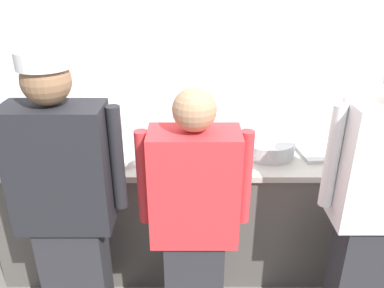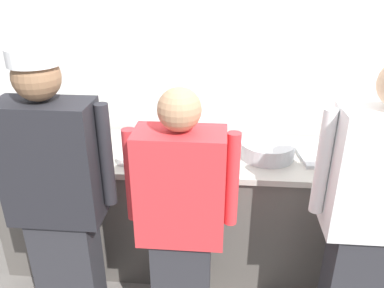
{
  "view_description": "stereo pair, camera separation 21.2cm",
  "coord_description": "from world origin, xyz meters",
  "px_view_note": "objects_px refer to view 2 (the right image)",
  "views": [
    {
      "loc": [
        -0.11,
        -2.01,
        2.08
      ],
      "look_at": [
        -0.1,
        0.39,
        0.97
      ],
      "focal_mm": 35.7,
      "sensor_mm": 36.0,
      "label": 1
    },
    {
      "loc": [
        0.1,
        -2.0,
        2.08
      ],
      "look_at": [
        -0.1,
        0.39,
        0.97
      ],
      "focal_mm": 35.7,
      "sensor_mm": 36.0,
      "label": 2
    }
  ],
  "objects_px": {
    "chef_near_left": "(58,200)",
    "deli_cup": "(73,153)",
    "ramekin_yellow_sauce": "(200,158)",
    "squeeze_bottle_secondary": "(382,137)",
    "mixing_bowl_steel": "(267,149)",
    "sheet_tray": "(339,156)",
    "squeeze_bottle_spare": "(56,135)",
    "chef_center": "(181,225)",
    "plate_stack_front": "(84,142)",
    "ramekin_red_sauce": "(39,154)",
    "ramekin_orange_sauce": "(124,159)",
    "plate_stack_rear": "(183,142)",
    "chefs_knife": "(217,146)",
    "squeeze_bottle_primary": "(75,124)",
    "chef_far_right": "(372,218)"
  },
  "relations": [
    {
      "from": "chef_far_right",
      "to": "plate_stack_front",
      "type": "distance_m",
      "value": 1.92
    },
    {
      "from": "ramekin_red_sauce",
      "to": "ramekin_orange_sauce",
      "type": "bearing_deg",
      "value": -3.12
    },
    {
      "from": "ramekin_red_sauce",
      "to": "chefs_knife",
      "type": "relative_size",
      "value": 0.37
    },
    {
      "from": "chef_near_left",
      "to": "squeeze_bottle_spare",
      "type": "relative_size",
      "value": 9.04
    },
    {
      "from": "mixing_bowl_steel",
      "to": "ramekin_yellow_sauce",
      "type": "distance_m",
      "value": 0.46
    },
    {
      "from": "chef_center",
      "to": "squeeze_bottle_primary",
      "type": "distance_m",
      "value": 1.31
    },
    {
      "from": "chef_center",
      "to": "mixing_bowl_steel",
      "type": "height_order",
      "value": "chef_center"
    },
    {
      "from": "plate_stack_rear",
      "to": "deli_cup",
      "type": "relative_size",
      "value": 2.44
    },
    {
      "from": "deli_cup",
      "to": "mixing_bowl_steel",
      "type": "bearing_deg",
      "value": 6.82
    },
    {
      "from": "squeeze_bottle_primary",
      "to": "chefs_knife",
      "type": "bearing_deg",
      "value": -5.86
    },
    {
      "from": "chef_far_right",
      "to": "squeeze_bottle_secondary",
      "type": "height_order",
      "value": "chef_far_right"
    },
    {
      "from": "squeeze_bottle_secondary",
      "to": "squeeze_bottle_primary",
      "type": "bearing_deg",
      "value": 178.51
    },
    {
      "from": "chef_far_right",
      "to": "mixing_bowl_steel",
      "type": "height_order",
      "value": "chef_far_right"
    },
    {
      "from": "chefs_knife",
      "to": "plate_stack_front",
      "type": "bearing_deg",
      "value": -176.22
    },
    {
      "from": "chef_near_left",
      "to": "deli_cup",
      "type": "relative_size",
      "value": 19.5
    },
    {
      "from": "plate_stack_front",
      "to": "chef_near_left",
      "type": "bearing_deg",
      "value": -80.94
    },
    {
      "from": "sheet_tray",
      "to": "squeeze_bottle_primary",
      "type": "bearing_deg",
      "value": 173.54
    },
    {
      "from": "chef_center",
      "to": "squeeze_bottle_spare",
      "type": "distance_m",
      "value": 1.23
    },
    {
      "from": "chef_near_left",
      "to": "ramekin_red_sauce",
      "type": "distance_m",
      "value": 0.64
    },
    {
      "from": "ramekin_red_sauce",
      "to": "deli_cup",
      "type": "bearing_deg",
      "value": -2.62
    },
    {
      "from": "mixing_bowl_steel",
      "to": "plate_stack_front",
      "type": "bearing_deg",
      "value": 177.24
    },
    {
      "from": "ramekin_red_sauce",
      "to": "chefs_knife",
      "type": "distance_m",
      "value": 1.22
    },
    {
      "from": "squeeze_bottle_spare",
      "to": "ramekin_red_sauce",
      "type": "bearing_deg",
      "value": -106.74
    },
    {
      "from": "plate_stack_front",
      "to": "squeeze_bottle_primary",
      "type": "height_order",
      "value": "squeeze_bottle_primary"
    },
    {
      "from": "squeeze_bottle_primary",
      "to": "ramekin_yellow_sauce",
      "type": "relative_size",
      "value": 1.95
    },
    {
      "from": "squeeze_bottle_spare",
      "to": "mixing_bowl_steel",
      "type": "bearing_deg",
      "value": -1.27
    },
    {
      "from": "chef_center",
      "to": "ramekin_orange_sauce",
      "type": "relative_size",
      "value": 15.38
    },
    {
      "from": "deli_cup",
      "to": "chefs_knife",
      "type": "height_order",
      "value": "deli_cup"
    },
    {
      "from": "sheet_tray",
      "to": "deli_cup",
      "type": "height_order",
      "value": "deli_cup"
    },
    {
      "from": "chef_far_right",
      "to": "ramekin_orange_sauce",
      "type": "bearing_deg",
      "value": 160.96
    },
    {
      "from": "chef_near_left",
      "to": "chefs_knife",
      "type": "bearing_deg",
      "value": 43.77
    },
    {
      "from": "plate_stack_rear",
      "to": "squeeze_bottle_spare",
      "type": "relative_size",
      "value": 1.13
    },
    {
      "from": "squeeze_bottle_secondary",
      "to": "chef_near_left",
      "type": "bearing_deg",
      "value": -156.67
    },
    {
      "from": "plate_stack_front",
      "to": "sheet_tray",
      "type": "xyz_separation_m",
      "value": [
        1.78,
        -0.04,
        -0.02
      ]
    },
    {
      "from": "ramekin_yellow_sauce",
      "to": "squeeze_bottle_secondary",
      "type": "bearing_deg",
      "value": 12.28
    },
    {
      "from": "plate_stack_rear",
      "to": "chef_center",
      "type": "bearing_deg",
      "value": -84.49
    },
    {
      "from": "chef_center",
      "to": "mixing_bowl_steel",
      "type": "xyz_separation_m",
      "value": [
        0.51,
        0.7,
        0.13
      ]
    },
    {
      "from": "ramekin_red_sauce",
      "to": "ramekin_yellow_sauce",
      "type": "xyz_separation_m",
      "value": [
        1.08,
        0.05,
        -0.01
      ]
    },
    {
      "from": "chef_near_left",
      "to": "chef_far_right",
      "type": "relative_size",
      "value": 1.01
    },
    {
      "from": "chefs_knife",
      "to": "chef_center",
      "type": "bearing_deg",
      "value": -101.43
    },
    {
      "from": "squeeze_bottle_spare",
      "to": "deli_cup",
      "type": "relative_size",
      "value": 2.16
    },
    {
      "from": "ramekin_red_sauce",
      "to": "deli_cup",
      "type": "relative_size",
      "value": 1.13
    },
    {
      "from": "plate_stack_rear",
      "to": "chef_near_left",
      "type": "bearing_deg",
      "value": -128.13
    },
    {
      "from": "squeeze_bottle_secondary",
      "to": "sheet_tray",
      "type": "bearing_deg",
      "value": -154.12
    },
    {
      "from": "squeeze_bottle_spare",
      "to": "chef_center",
      "type": "bearing_deg",
      "value": -36.93
    },
    {
      "from": "squeeze_bottle_primary",
      "to": "squeeze_bottle_secondary",
      "type": "distance_m",
      "value": 2.22
    },
    {
      "from": "sheet_tray",
      "to": "ramekin_orange_sauce",
      "type": "xyz_separation_m",
      "value": [
        -1.42,
        -0.2,
        0.01
      ]
    },
    {
      "from": "plate_stack_front",
      "to": "deli_cup",
      "type": "relative_size",
      "value": 2.75
    },
    {
      "from": "squeeze_bottle_spare",
      "to": "ramekin_yellow_sauce",
      "type": "distance_m",
      "value": 1.04
    },
    {
      "from": "chef_near_left",
      "to": "plate_stack_rear",
      "type": "distance_m",
      "value": 0.96
    }
  ]
}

